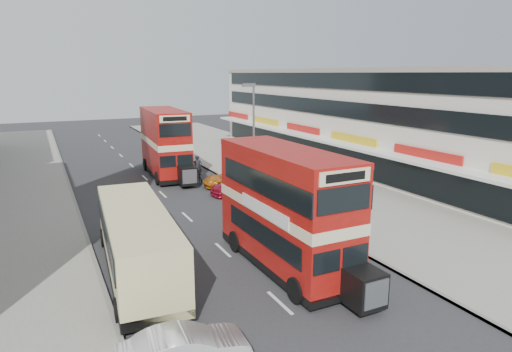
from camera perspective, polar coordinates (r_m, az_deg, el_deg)
ground at (r=16.84m, az=6.56°, el=-18.76°), size 160.00×160.00×0.00m
road_surface at (r=34.09m, az=-11.83°, el=-2.31°), size 12.00×90.00×0.01m
pavement_right at (r=38.66m, az=5.63°, el=-0.17°), size 12.00×90.00×0.15m
kerb_left at (r=33.20m, az=-22.08°, el=-3.29°), size 0.20×90.00×0.16m
kerb_right at (r=35.98m, az=-2.40°, el=-1.11°), size 0.20×90.00×0.16m
commercial_row at (r=44.11m, az=13.27°, el=7.26°), size 9.90×46.20×9.30m
street_lamp at (r=33.50m, az=-0.42°, el=6.04°), size 1.00×0.20×8.12m
bus_main at (r=20.34m, az=3.82°, el=-4.19°), size 2.77×9.80×5.39m
bus_second at (r=39.77m, az=-11.52°, el=4.23°), size 3.36×10.34×5.61m
coach at (r=20.80m, az=-14.96°, el=-7.78°), size 3.34×10.52×2.75m
car_left_front at (r=14.67m, az=-9.11°, el=-21.10°), size 4.09×1.66×1.32m
car_right_a at (r=33.38m, az=-1.98°, el=-1.17°), size 4.66×1.93×1.35m
car_right_b at (r=35.54m, az=-3.12°, el=-0.35°), size 4.85×2.65×1.29m
pedestrian_near at (r=30.44m, az=7.75°, el=-2.15°), size 0.60×0.42×1.60m
cyclist at (r=37.06m, az=-7.40°, el=0.40°), size 0.72×1.61×2.27m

